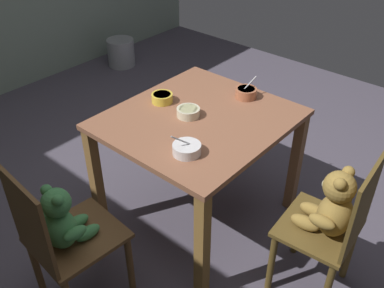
# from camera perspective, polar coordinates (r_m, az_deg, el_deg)

# --- Properties ---
(ground_plane) EXTENTS (5.20, 5.20, 0.04)m
(ground_plane) POSITION_cam_1_polar(r_m,az_deg,el_deg) (2.88, 0.76, -9.46)
(ground_plane) COLOR #504A58
(dining_table) EXTENTS (1.00, 0.91, 0.74)m
(dining_table) POSITION_cam_1_polar(r_m,az_deg,el_deg) (2.48, 0.88, 1.36)
(dining_table) COLOR brown
(dining_table) RESTS_ON ground_plane
(teddy_chair_near_left) EXTENTS (0.44, 0.41, 0.88)m
(teddy_chair_near_left) POSITION_cam_1_polar(r_m,az_deg,el_deg) (2.14, -16.73, -10.84)
(teddy_chair_near_left) COLOR brown
(teddy_chair_near_left) RESTS_ON ground_plane
(teddy_chair_near_front) EXTENTS (0.41, 0.39, 0.87)m
(teddy_chair_near_front) POSITION_cam_1_polar(r_m,az_deg,el_deg) (2.20, 18.05, -8.93)
(teddy_chair_near_front) COLOR brown
(teddy_chair_near_front) RESTS_ON ground_plane
(porridge_bowl_white_near_left) EXTENTS (0.14, 0.14, 0.12)m
(porridge_bowl_white_near_left) POSITION_cam_1_polar(r_m,az_deg,el_deg) (2.11, -0.71, -0.64)
(porridge_bowl_white_near_left) COLOR silver
(porridge_bowl_white_near_left) RESTS_ON dining_table
(porridge_bowl_yellow_far_center) EXTENTS (0.13, 0.13, 0.05)m
(porridge_bowl_yellow_far_center) POSITION_cam_1_polar(r_m,az_deg,el_deg) (2.56, -3.99, 6.14)
(porridge_bowl_yellow_far_center) COLOR yellow
(porridge_bowl_yellow_far_center) RESTS_ON dining_table
(porridge_bowl_terracotta_near_right) EXTENTS (0.14, 0.13, 0.12)m
(porridge_bowl_terracotta_near_right) POSITION_cam_1_polar(r_m,az_deg,el_deg) (2.62, 7.17, 6.78)
(porridge_bowl_terracotta_near_right) COLOR #B56947
(porridge_bowl_terracotta_near_right) RESTS_ON dining_table
(porridge_bowl_cream_center) EXTENTS (0.13, 0.13, 0.05)m
(porridge_bowl_cream_center) POSITION_cam_1_polar(r_m,az_deg,el_deg) (2.41, -0.50, 4.27)
(porridge_bowl_cream_center) COLOR beige
(porridge_bowl_cream_center) RESTS_ON dining_table
(metal_pail) EXTENTS (0.29, 0.29, 0.29)m
(metal_pail) POSITION_cam_1_polar(r_m,az_deg,el_deg) (4.85, -9.40, 11.89)
(metal_pail) COLOR #93969B
(metal_pail) RESTS_ON ground_plane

